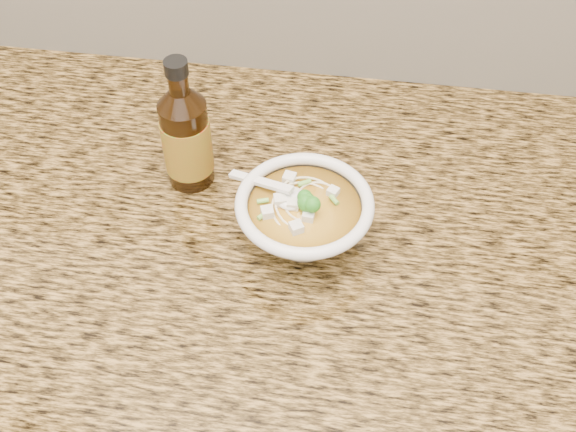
# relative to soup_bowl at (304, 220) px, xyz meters

# --- Properties ---
(cabinet) EXTENTS (4.00, 0.65, 0.86)m
(cabinet) POSITION_rel_soup_bowl_xyz_m (-0.12, 0.03, -0.51)
(cabinet) COLOR #371F10
(cabinet) RESTS_ON ground
(counter_slab) EXTENTS (4.00, 0.68, 0.04)m
(counter_slab) POSITION_rel_soup_bowl_xyz_m (-0.12, 0.03, -0.06)
(counter_slab) COLOR olive
(counter_slab) RESTS_ON cabinet
(soup_bowl) EXTENTS (0.18, 0.17, 0.09)m
(soup_bowl) POSITION_rel_soup_bowl_xyz_m (0.00, 0.00, 0.00)
(soup_bowl) COLOR white
(soup_bowl) RESTS_ON counter_slab
(hot_sauce_bottle) EXTENTS (0.08, 0.08, 0.19)m
(hot_sauce_bottle) POSITION_rel_soup_bowl_xyz_m (-0.16, 0.09, 0.03)
(hot_sauce_bottle) COLOR #321B06
(hot_sauce_bottle) RESTS_ON counter_slab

